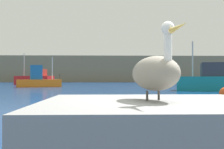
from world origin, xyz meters
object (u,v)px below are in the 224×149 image
(pelican, at_px, (155,72))
(fishing_boat_orange, at_px, (38,80))
(fishing_boat_red, at_px, (35,79))
(fishing_boat_teal, at_px, (217,80))

(pelican, distance_m, fishing_boat_orange, 30.41)
(pelican, bearing_deg, fishing_boat_red, -178.46)
(pelican, height_order, fishing_boat_teal, fishing_boat_teal)
(fishing_boat_teal, distance_m, fishing_boat_red, 30.24)
(pelican, bearing_deg, fishing_boat_teal, 139.42)
(fishing_boat_teal, relative_size, fishing_boat_red, 1.03)
(pelican, height_order, fishing_boat_orange, fishing_boat_orange)
(fishing_boat_orange, xyz_separation_m, fishing_boat_red, (-3.51, 11.49, 0.12))
(fishing_boat_red, bearing_deg, fishing_boat_teal, 160.00)
(pelican, distance_m, fishing_boat_red, 42.42)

